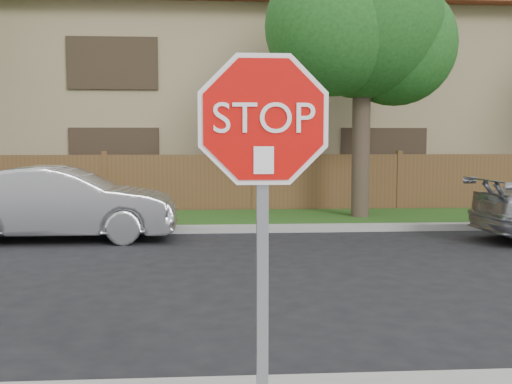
{
  "coord_description": "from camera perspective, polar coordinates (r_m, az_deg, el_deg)",
  "views": [
    {
      "loc": [
        -1.05,
        -4.76,
        2.05
      ],
      "look_at": [
        -0.79,
        -0.9,
        1.7
      ],
      "focal_mm": 42.0,
      "sensor_mm": 36.0,
      "label": 1
    }
  ],
  "objects": [
    {
      "name": "stop_sign",
      "position": [
        3.3,
        0.68,
        1.33
      ],
      "size": [
        1.01,
        0.13,
        2.55
      ],
      "color": "gray",
      "rests_on": "sidewalk_near"
    },
    {
      "name": "apartment_building",
      "position": [
        21.84,
        -1.11,
        9.06
      ],
      "size": [
        35.2,
        9.2,
        7.2
      ],
      "color": "#9C8661",
      "rests_on": "ground"
    },
    {
      "name": "ground",
      "position": [
        5.29,
        8.3,
        -17.68
      ],
      "size": [
        90.0,
        90.0,
        0.0
      ],
      "primitive_type": "plane",
      "color": "black",
      "rests_on": "ground"
    },
    {
      "name": "fence",
      "position": [
        16.25,
        -0.14,
        0.76
      ],
      "size": [
        70.0,
        0.12,
        1.6
      ],
      "primitive_type": "cube",
      "color": "brown",
      "rests_on": "ground"
    },
    {
      "name": "tree_mid",
      "position": [
        15.04,
        10.34,
        15.92
      ],
      "size": [
        4.8,
        3.9,
        7.35
      ],
      "color": "#382B21",
      "rests_on": "ground"
    },
    {
      "name": "grass_strip",
      "position": [
        14.74,
        0.26,
        -2.59
      ],
      "size": [
        70.0,
        3.0,
        0.12
      ],
      "primitive_type": "cube",
      "color": "#1E4714",
      "rests_on": "ground"
    },
    {
      "name": "far_curb",
      "position": [
        13.11,
        0.78,
        -3.49
      ],
      "size": [
        70.0,
        0.3,
        0.15
      ],
      "primitive_type": "cube",
      "color": "gray",
      "rests_on": "ground"
    },
    {
      "name": "sedan_left",
      "position": [
        12.59,
        -17.91,
        -1.05
      ],
      "size": [
        4.51,
        1.62,
        1.48
      ],
      "primitive_type": "imported",
      "rotation": [
        0.0,
        0.0,
        1.58
      ],
      "color": "#A8A7AC",
      "rests_on": "ground"
    }
  ]
}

